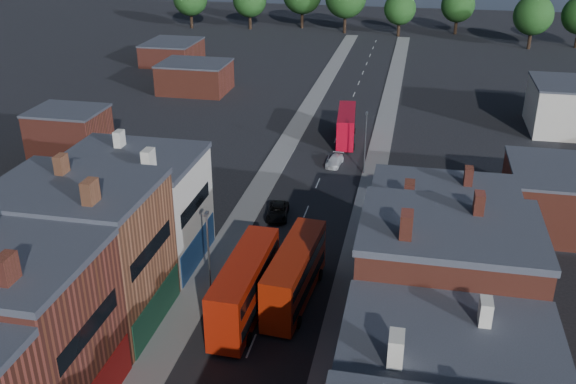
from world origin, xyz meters
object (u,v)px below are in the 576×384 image
at_px(bus_1, 295,273).
at_px(car_3, 335,161).
at_px(bus_2, 346,125).
at_px(car_2, 278,212).
at_px(bus_0, 245,286).

distance_m(bus_1, car_3, 31.48).
height_order(bus_2, car_2, bus_2).
xyz_separation_m(bus_2, car_2, (-4.31, -25.46, -1.75)).
bearing_deg(car_2, car_3, 69.03).
bearing_deg(car_3, bus_0, -87.92).
xyz_separation_m(bus_1, car_3, (-0.89, 31.39, -2.10)).
relative_size(bus_0, bus_2, 1.14).
height_order(bus_0, car_3, bus_0).
bearing_deg(bus_2, bus_1, -94.39).
relative_size(bus_2, car_2, 2.17).
xyz_separation_m(bus_0, car_2, (-1.31, 18.09, -2.12)).
xyz_separation_m(bus_1, bus_2, (-0.59, 40.67, -0.29)).
distance_m(bus_0, car_2, 18.26).
bearing_deg(bus_1, car_2, 112.26).
bearing_deg(bus_2, car_3, -97.07).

